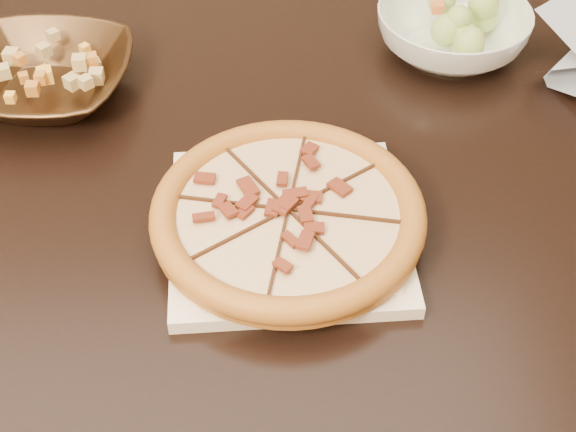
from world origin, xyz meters
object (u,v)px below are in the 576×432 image
Objects in this scene: plate at (288,228)px; bronze_bowl at (44,78)px; pizza at (288,213)px; dining_table at (203,202)px; salad_bowl at (452,31)px.

plate is 0.43m from bronze_bowl.
pizza reaches higher than plate.
salad_bowl reaches higher than dining_table.
plate is 1.24× the size of salad_bowl.
salad_bowl is (0.58, 0.08, 0.01)m from bronze_bowl.
bronze_bowl is 1.07× the size of salad_bowl.
plate is at bearing -125.08° from salad_bowl.
salad_bowl reaches higher than bronze_bowl.
plate is at bearing -40.82° from bronze_bowl.
salad_bowl is at bearing 29.85° from dining_table.
dining_table is 5.54× the size of plate.
pizza is at bearing 148.07° from plate.
plate is at bearing -54.24° from dining_table.
pizza is at bearing -54.24° from dining_table.
pizza is (0.11, -0.15, 0.13)m from dining_table.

